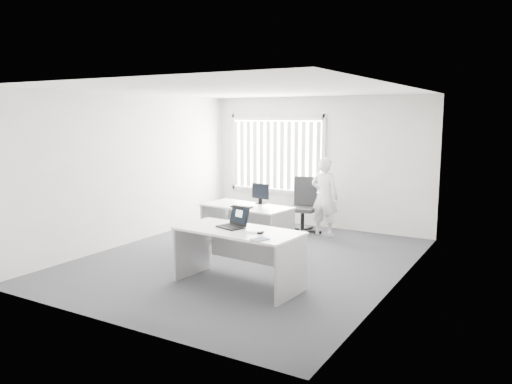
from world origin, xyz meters
The scene contains 18 objects.
ground centered at (0.00, 0.00, 0.00)m, with size 6.00×6.00×0.00m, color #404046.
wall_back centered at (0.00, 3.00, 1.40)m, with size 5.00×0.02×2.80m, color silver.
wall_front centered at (0.00, -3.00, 1.40)m, with size 5.00×0.02×2.80m, color silver.
wall_left centered at (-2.50, 0.00, 1.40)m, with size 0.02×6.00×2.80m, color silver.
wall_right centered at (2.50, 0.00, 1.40)m, with size 0.02×6.00×2.80m, color silver.
ceiling centered at (0.00, 0.00, 2.80)m, with size 5.00×6.00×0.02m, color white.
window centered at (-1.00, 2.96, 1.55)m, with size 2.32×0.06×1.76m, color beige.
blinds centered at (-1.00, 2.90, 1.52)m, with size 2.20×0.10×1.50m, color white, non-canonical shape.
desk_near centered at (0.57, -1.14, 0.59)m, with size 1.85×0.97×0.82m.
desk_far centered at (-0.47, 0.80, 0.55)m, with size 1.75×0.98×0.76m.
office_chair centered at (-0.02, 2.31, 0.36)m, with size 0.76×0.76×1.14m.
person centered at (0.45, 2.30, 0.79)m, with size 0.58×0.38×1.59m, color silver.
laptop centered at (0.42, -1.10, 0.96)m, with size 0.37×0.33×0.29m, color black, non-canonical shape.
paper_sheet centered at (0.86, -1.22, 0.82)m, with size 0.28×0.20×0.00m, color silver.
mouse centered at (0.96, -1.20, 0.84)m, with size 0.06×0.10×0.04m, color #BBBBBE, non-canonical shape.
booklet centered at (1.12, -1.48, 0.82)m, with size 0.16×0.22×0.01m, color silver.
keyboard centered at (-0.45, 0.60, 0.77)m, with size 0.41×0.14×0.02m, color black.
monitor centered at (-0.34, 1.09, 0.95)m, with size 0.39×0.12×0.39m, color black, non-canonical shape.
Camera 1 is at (4.22, -6.91, 2.40)m, focal length 35.00 mm.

